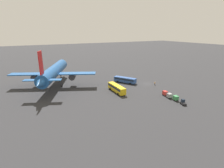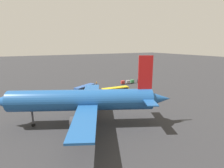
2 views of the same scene
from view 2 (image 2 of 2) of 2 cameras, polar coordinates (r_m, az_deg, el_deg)
The scene contains 9 objects.
ground_plane at distance 96.80m, azimuth -6.79°, elevation -0.68°, with size 600.00×600.00×0.00m, color #2D2D30.
airplane at distance 48.95m, azimuth -9.35°, elevation -5.32°, with size 46.78×39.90×19.62m.
shuttle_bus_near at distance 85.68m, azimuth -8.89°, elevation -1.28°, with size 11.96×8.75×3.01m.
shuttle_bus_far at distance 79.79m, azimuth 1.09°, elevation -2.05°, with size 12.84×3.37×3.32m.
baggage_tug at distance 105.59m, azimuth 8.70°, elevation 0.92°, with size 2.70×2.30×2.10m.
worker_person at distance 100.01m, azimuth -5.07°, elevation 0.31°, with size 0.38×0.38×1.74m.
cargo_cart_green at distance 103.59m, azimuth 6.64°, elevation 0.89°, with size 2.24×1.98×2.06m.
cargo_cart_grey at distance 101.66m, azimuth 5.24°, elevation 0.70°, with size 2.24×1.98×2.06m.
cargo_cart_red at distance 100.52m, azimuth 3.53°, elevation 0.59°, with size 2.24×1.98×2.06m.
Camera 2 is at (33.82, 87.87, 22.50)m, focal length 28.00 mm.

